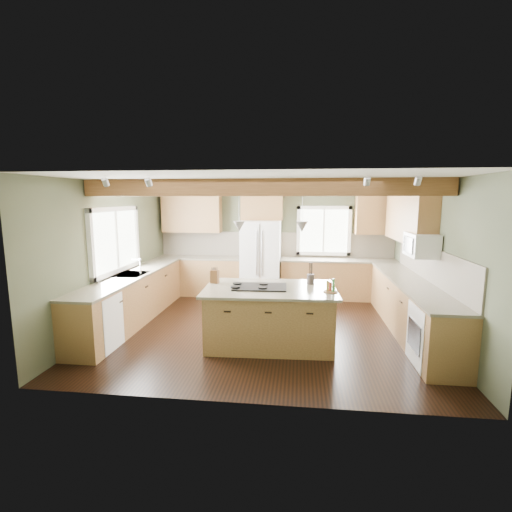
# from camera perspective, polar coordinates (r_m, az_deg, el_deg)

# --- Properties ---
(floor) EXTENTS (5.60, 5.60, 0.00)m
(floor) POSITION_cam_1_polar(r_m,az_deg,el_deg) (6.80, 1.40, -10.99)
(floor) COLOR black
(floor) RESTS_ON ground
(ceiling) EXTENTS (5.60, 5.60, 0.00)m
(ceiling) POSITION_cam_1_polar(r_m,az_deg,el_deg) (6.40, 1.49, 11.48)
(ceiling) COLOR silver
(ceiling) RESTS_ON wall_back
(wall_back) EXTENTS (5.60, 0.00, 5.60)m
(wall_back) POSITION_cam_1_polar(r_m,az_deg,el_deg) (8.94, 2.93, 2.39)
(wall_back) COLOR #454B35
(wall_back) RESTS_ON ground
(wall_left) EXTENTS (0.00, 5.00, 5.00)m
(wall_left) POSITION_cam_1_polar(r_m,az_deg,el_deg) (7.28, -21.07, 0.31)
(wall_left) COLOR #454B35
(wall_left) RESTS_ON ground
(wall_right) EXTENTS (0.00, 5.00, 5.00)m
(wall_right) POSITION_cam_1_polar(r_m,az_deg,el_deg) (6.81, 25.60, -0.52)
(wall_right) COLOR #454B35
(wall_right) RESTS_ON ground
(ceiling_beam) EXTENTS (5.55, 0.26, 0.26)m
(ceiling_beam) POSITION_cam_1_polar(r_m,az_deg,el_deg) (5.69, 0.82, 10.50)
(ceiling_beam) COLOR #563118
(ceiling_beam) RESTS_ON ceiling
(soffit_trim) EXTENTS (5.55, 0.20, 0.10)m
(soffit_trim) POSITION_cam_1_polar(r_m,az_deg,el_deg) (8.79, 2.95, 10.37)
(soffit_trim) COLOR #563118
(soffit_trim) RESTS_ON ceiling
(backsplash_back) EXTENTS (5.58, 0.03, 0.58)m
(backsplash_back) POSITION_cam_1_polar(r_m,az_deg,el_deg) (8.94, 2.92, 1.80)
(backsplash_back) COLOR brown
(backsplash_back) RESTS_ON wall_back
(backsplash_right) EXTENTS (0.03, 3.70, 0.58)m
(backsplash_right) POSITION_cam_1_polar(r_m,az_deg,el_deg) (6.87, 25.30, -1.19)
(backsplash_right) COLOR brown
(backsplash_right) RESTS_ON wall_right
(base_cab_back_left) EXTENTS (2.02, 0.60, 0.88)m
(base_cab_back_left) POSITION_cam_1_polar(r_m,az_deg,el_deg) (9.08, -8.60, -3.10)
(base_cab_back_left) COLOR brown
(base_cab_back_left) RESTS_ON floor
(counter_back_left) EXTENTS (2.06, 0.64, 0.04)m
(counter_back_left) POSITION_cam_1_polar(r_m,az_deg,el_deg) (9.00, -8.67, -0.23)
(counter_back_left) COLOR #4F483A
(counter_back_left) RESTS_ON base_cab_back_left
(base_cab_back_right) EXTENTS (2.62, 0.60, 0.88)m
(base_cab_back_right) POSITION_cam_1_polar(r_m,az_deg,el_deg) (8.81, 12.48, -3.58)
(base_cab_back_right) COLOR brown
(base_cab_back_right) RESTS_ON floor
(counter_back_right) EXTENTS (2.66, 0.64, 0.04)m
(counter_back_right) POSITION_cam_1_polar(r_m,az_deg,el_deg) (8.73, 12.58, -0.63)
(counter_back_right) COLOR #4F483A
(counter_back_right) RESTS_ON base_cab_back_right
(base_cab_left) EXTENTS (0.60, 3.70, 0.88)m
(base_cab_left) POSITION_cam_1_polar(r_m,az_deg,el_deg) (7.36, -18.44, -6.30)
(base_cab_left) COLOR brown
(base_cab_left) RESTS_ON floor
(counter_left) EXTENTS (0.64, 3.74, 0.04)m
(counter_left) POSITION_cam_1_polar(r_m,az_deg,el_deg) (7.26, -18.61, -2.79)
(counter_left) COLOR #4F483A
(counter_left) RESTS_ON base_cab_left
(base_cab_right) EXTENTS (0.60, 3.70, 0.88)m
(base_cab_right) POSITION_cam_1_polar(r_m,az_deg,el_deg) (6.95, 22.63, -7.42)
(base_cab_right) COLOR brown
(base_cab_right) RESTS_ON floor
(counter_right) EXTENTS (0.64, 3.74, 0.04)m
(counter_right) POSITION_cam_1_polar(r_m,az_deg,el_deg) (6.84, 22.86, -3.72)
(counter_right) COLOR #4F483A
(counter_right) RESTS_ON base_cab_right
(upper_cab_back_left) EXTENTS (1.40, 0.35, 0.90)m
(upper_cab_back_left) POSITION_cam_1_polar(r_m,az_deg,el_deg) (9.07, -9.84, 6.48)
(upper_cab_back_left) COLOR brown
(upper_cab_back_left) RESTS_ON wall_back
(upper_cab_over_fridge) EXTENTS (0.96, 0.35, 0.70)m
(upper_cab_over_fridge) POSITION_cam_1_polar(r_m,az_deg,el_deg) (8.74, 0.91, 7.84)
(upper_cab_over_fridge) COLOR brown
(upper_cab_over_fridge) RESTS_ON wall_back
(upper_cab_right) EXTENTS (0.35, 2.20, 0.90)m
(upper_cab_right) POSITION_cam_1_polar(r_m,az_deg,el_deg) (7.55, 22.49, 5.48)
(upper_cab_right) COLOR brown
(upper_cab_right) RESTS_ON wall_right
(upper_cab_back_corner) EXTENTS (0.90, 0.35, 0.90)m
(upper_cab_back_corner) POSITION_cam_1_polar(r_m,az_deg,el_deg) (8.86, 17.98, 6.13)
(upper_cab_back_corner) COLOR brown
(upper_cab_back_corner) RESTS_ON wall_back
(window_left) EXTENTS (0.04, 1.60, 1.05)m
(window_left) POSITION_cam_1_polar(r_m,az_deg,el_deg) (7.28, -20.86, 2.32)
(window_left) COLOR white
(window_left) RESTS_ON wall_left
(window_back) EXTENTS (1.10, 0.04, 1.00)m
(window_back) POSITION_cam_1_polar(r_m,az_deg,el_deg) (8.89, 10.36, 3.84)
(window_back) COLOR white
(window_back) RESTS_ON wall_back
(sink) EXTENTS (0.50, 0.65, 0.03)m
(sink) POSITION_cam_1_polar(r_m,az_deg,el_deg) (7.26, -18.62, -2.75)
(sink) COLOR #262628
(sink) RESTS_ON counter_left
(faucet) EXTENTS (0.02, 0.02, 0.28)m
(faucet) POSITION_cam_1_polar(r_m,az_deg,el_deg) (7.15, -17.37, -1.67)
(faucet) COLOR #B2B2B7
(faucet) RESTS_ON sink
(dishwasher) EXTENTS (0.60, 0.60, 0.84)m
(dishwasher) POSITION_cam_1_polar(r_m,az_deg,el_deg) (6.26, -23.44, -9.35)
(dishwasher) COLOR white
(dishwasher) RESTS_ON floor
(oven) EXTENTS (0.60, 0.72, 0.84)m
(oven) POSITION_cam_1_polar(r_m,az_deg,el_deg) (5.77, 26.07, -11.06)
(oven) COLOR white
(oven) RESTS_ON floor
(microwave) EXTENTS (0.40, 0.70, 0.38)m
(microwave) POSITION_cam_1_polar(r_m,az_deg,el_deg) (6.66, 24.09, 1.56)
(microwave) COLOR white
(microwave) RESTS_ON wall_right
(pendant_left) EXTENTS (0.18, 0.18, 0.16)m
(pendant_left) POSITION_cam_1_polar(r_m,az_deg,el_deg) (5.73, -2.60, 4.58)
(pendant_left) COLOR #B2B2B7
(pendant_left) RESTS_ON ceiling
(pendant_right) EXTENTS (0.18, 0.18, 0.16)m
(pendant_right) POSITION_cam_1_polar(r_m,az_deg,el_deg) (5.70, 7.08, 4.49)
(pendant_right) COLOR #B2B2B7
(pendant_right) RESTS_ON ceiling
(refrigerator) EXTENTS (0.90, 0.74, 1.80)m
(refrigerator) POSITION_cam_1_polar(r_m,az_deg,el_deg) (8.65, 0.76, -0.50)
(refrigerator) COLOR white
(refrigerator) RESTS_ON floor
(island) EXTENTS (1.97, 1.25, 0.88)m
(island) POSITION_cam_1_polar(r_m,az_deg,el_deg) (5.98, 2.14, -9.35)
(island) COLOR olive
(island) RESTS_ON floor
(island_top) EXTENTS (2.10, 1.39, 0.04)m
(island_top) POSITION_cam_1_polar(r_m,az_deg,el_deg) (5.85, 2.17, -5.06)
(island_top) COLOR #4F483A
(island_top) RESTS_ON island
(cooktop) EXTENTS (0.86, 0.59, 0.02)m
(cooktop) POSITION_cam_1_polar(r_m,az_deg,el_deg) (5.85, 0.59, -4.75)
(cooktop) COLOR black
(cooktop) RESTS_ON island_top
(knife_block) EXTENTS (0.14, 0.11, 0.22)m
(knife_block) POSITION_cam_1_polar(r_m,az_deg,el_deg) (6.16, -6.38, -3.17)
(knife_block) COLOR brown
(knife_block) RESTS_ON island_top
(utensil_crock) EXTENTS (0.14, 0.14, 0.16)m
(utensil_crock) POSITION_cam_1_polar(r_m,az_deg,el_deg) (6.12, 8.39, -3.55)
(utensil_crock) COLOR #39322D
(utensil_crock) RESTS_ON island_top
(bottle_tray) EXTENTS (0.23, 0.23, 0.20)m
(bottle_tray) POSITION_cam_1_polar(r_m,az_deg,el_deg) (5.65, 11.43, -4.50)
(bottle_tray) COLOR brown
(bottle_tray) RESTS_ON island_top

